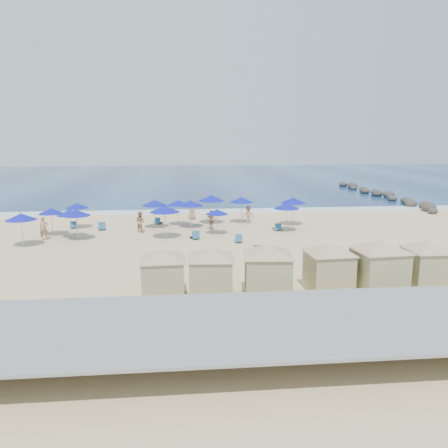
{
  "coord_description": "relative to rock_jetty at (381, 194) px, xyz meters",
  "views": [
    {
      "loc": [
        -1.71,
        -29.15,
        7.42
      ],
      "look_at": [
        1.39,
        3.0,
        1.11
      ],
      "focal_mm": 35.0,
      "sensor_mm": 36.0,
      "label": 1
    }
  ],
  "objects": [
    {
      "name": "umbrella_2",
      "position": [
        -34.51,
        -17.0,
        1.58
      ],
      "size": [
        1.97,
        1.97,
        2.24
      ],
      "color": "#A5A8AD",
      "rests_on": "ground"
    },
    {
      "name": "cabana_2",
      "position": [
        -21.77,
        -34.6,
        1.28
      ],
      "size": [
        4.54,
        4.54,
        2.86
      ],
      "color": "tan",
      "rests_on": "ground"
    },
    {
      "name": "trash_bin",
      "position": [
        -20.87,
        -27.84,
        0.03
      ],
      "size": [
        0.79,
        0.79,
        0.78
      ],
      "primitive_type": "cube",
      "rotation": [
        0.0,
        0.0,
        0.02
      ],
      "color": "black",
      "rests_on": "ground"
    },
    {
      "name": "surf_line",
      "position": [
        -24.01,
        -9.4,
        -0.32
      ],
      "size": [
        160.0,
        2.5,
        0.08
      ],
      "primitive_type": "cube",
      "color": "white",
      "rests_on": "ground"
    },
    {
      "name": "ocean",
      "position": [
        -24.01,
        30.1,
        -0.33
      ],
      "size": [
        160.0,
        80.0,
        0.06
      ],
      "primitive_type": "cube",
      "color": "navy",
      "rests_on": "ground"
    },
    {
      "name": "umbrella_9",
      "position": [
        -20.46,
        -15.87,
        1.73
      ],
      "size": [
        2.12,
        2.12,
        2.41
      ],
      "color": "#A5A8AD",
      "rests_on": "ground"
    },
    {
      "name": "beach_chair_5",
      "position": [
        -17.87,
        -19.39,
        -0.14
      ],
      "size": [
        0.8,
        1.25,
        0.64
      ],
      "color": "#235581",
      "rests_on": "ground"
    },
    {
      "name": "beachgoer_4",
      "position": [
        -24.85,
        -13.69,
        0.53
      ],
      "size": [
        0.98,
        0.74,
        1.79
      ],
      "primitive_type": "imported",
      "rotation": [
        0.0,
        0.0,
        6.07
      ],
      "color": "tan",
      "rests_on": "ground"
    },
    {
      "name": "umbrella_1",
      "position": [
        -36.86,
        -23.16,
        1.77
      ],
      "size": [
        2.16,
        2.16,
        2.45
      ],
      "color": "#A5A8AD",
      "rests_on": "ground"
    },
    {
      "name": "beach_chair_3",
      "position": [
        -24.83,
        -21.88,
        -0.12
      ],
      "size": [
        0.83,
        1.34,
        0.69
      ],
      "color": "#235581",
      "rests_on": "ground"
    },
    {
      "name": "cabana_1",
      "position": [
        -24.43,
        -34.41,
        1.18
      ],
      "size": [
        4.27,
        4.27,
        2.69
      ],
      "color": "tan",
      "rests_on": "ground"
    },
    {
      "name": "rock_jetty",
      "position": [
        0.0,
        0.0,
        0.0
      ],
      "size": [
        2.56,
        26.66,
        0.96
      ],
      "color": "#2E2926",
      "rests_on": "ground"
    },
    {
      "name": "beachgoer_2",
      "position": [
        -23.36,
        -18.44,
        0.46
      ],
      "size": [
        1.0,
        0.92,
        1.65
      ],
      "primitive_type": "imported",
      "rotation": [
        0.0,
        0.0,
        0.68
      ],
      "color": "tan",
      "rests_on": "ground"
    },
    {
      "name": "umbrella_8",
      "position": [
        -23.03,
        -20.46,
        1.45
      ],
      "size": [
        1.83,
        1.83,
        2.09
      ],
      "color": "#A5A8AD",
      "rests_on": "ground"
    },
    {
      "name": "beach_chair_1",
      "position": [
        -32.41,
        -17.78,
        -0.11
      ],
      "size": [
        0.85,
        1.4,
        0.72
      ],
      "color": "#235581",
      "rests_on": "ground"
    },
    {
      "name": "cabana_3",
      "position": [
        -18.66,
        -34.16,
        1.2
      ],
      "size": [
        4.35,
        4.35,
        2.73
      ],
      "color": "tan",
      "rests_on": "ground"
    },
    {
      "name": "umbrella_11",
      "position": [
        -17.36,
        -19.94,
        1.76
      ],
      "size": [
        2.15,
        2.15,
        2.44
      ],
      "color": "#A5A8AD",
      "rests_on": "ground"
    },
    {
      "name": "beachgoer_3",
      "position": [
        -19.88,
        -16.17,
        0.42
      ],
      "size": [
        1.02,
        0.6,
        1.57
      ],
      "primitive_type": "imported",
      "rotation": [
        0.0,
        0.0,
        3.13
      ],
      "color": "tan",
      "rests_on": "ground"
    },
    {
      "name": "beachgoer_0",
      "position": [
        -36.03,
        -21.14,
        0.5
      ],
      "size": [
        0.75,
        0.66,
        1.73
      ],
      "primitive_type": "imported",
      "rotation": [
        0.0,
        0.0,
        0.47
      ],
      "color": "tan",
      "rests_on": "ground"
    },
    {
      "name": "umbrella_0",
      "position": [
        -35.85,
        -19.64,
        1.58
      ],
      "size": [
        1.97,
        1.97,
        2.24
      ],
      "color": "#A5A8AD",
      "rests_on": "ground"
    },
    {
      "name": "cabana_4",
      "position": [
        -16.28,
        -34.53,
        1.33
      ],
      "size": [
        4.69,
        4.69,
        2.95
      ],
      "color": "tan",
      "rests_on": "ground"
    },
    {
      "name": "umbrella_5",
      "position": [
        -28.04,
        -17.54,
        1.8
      ],
      "size": [
        2.19,
        2.19,
        2.49
      ],
      "color": "#A5A8AD",
      "rests_on": "ground"
    },
    {
      "name": "cabana_5",
      "position": [
        -13.62,
        -34.29,
        1.25
      ],
      "size": [
        4.49,
        4.49,
        2.81
      ],
      "color": "tan",
      "rests_on": "ground"
    },
    {
      "name": "beach_chair_0",
      "position": [
        -34.96,
        -16.81,
        -0.14
      ],
      "size": [
        0.81,
        1.24,
        0.63
      ],
      "color": "#235581",
      "rests_on": "ground"
    },
    {
      "name": "umbrella_3",
      "position": [
        -33.51,
        -21.5,
        1.71
      ],
      "size": [
        2.1,
        2.1,
        2.39
      ],
      "color": "#A5A8AD",
      "rests_on": "ground"
    },
    {
      "name": "umbrella_4",
      "position": [
        -26.07,
        -16.46,
        1.63
      ],
      "size": [
        2.01,
        2.01,
        2.29
      ],
      "color": "#A5A8AD",
      "rests_on": "ground"
    },
    {
      "name": "umbrella_7",
      "position": [
        -23.18,
        -16.08,
        1.95
      ],
      "size": [
        2.34,
        2.34,
        2.66
      ],
      "color": "#A5A8AD",
      "rests_on": "ground"
    },
    {
      "name": "beachgoer_1",
      "position": [
        -29.13,
        -19.06,
        0.5
      ],
      "size": [
        1.06,
        1.03,
        1.72
      ],
      "primitive_type": "imported",
      "rotation": [
        0.0,
        0.0,
        2.47
      ],
      "color": "tan",
      "rests_on": "ground"
    },
    {
      "name": "seawall",
      "position": [
        -24.01,
        -38.4,
        0.29
      ],
      "size": [
        160.0,
        6.1,
        1.22
      ],
      "color": "gray",
      "rests_on": "ground"
    },
    {
      "name": "umbrella_12",
      "position": [
        -34.2,
        -20.64,
        1.6
      ],
      "size": [
        1.99,
        1.99,
        2.26
      ],
      "color": "#A5A8AD",
      "rests_on": "ground"
    },
    {
      "name": "umbrella_13",
      "position": [
        -25.03,
        -17.74,
        1.77
      ],
      "size": [
        2.16,
        2.16,
        2.46
      ],
      "color": "#A5A8AD",
      "rests_on": "ground"
    },
    {
      "name": "cabana_0",
      "position": [
        -26.7,
        -34.28,
        1.14
      ],
      "size": [
        4.19,
        4.19,
        2.63
      ],
      "color": "tan",
      "rests_on": "ground"
    },
    {
      "name": "ground",
      "position": [
        -24.01,
        -24.9,
        -0.36
      ],
      "size": [
        160.0,
        160.0,
        0.0
      ],
      "primitive_type": "plane",
      "color": "beige",
      "rests_on": "ground"
    },
    {
      "name": "umbrella_6",
      "position": [
        -27.05,
        -21.56,
        1.91
      ],
      "size": [
        2.3,
        2.3,
        2.62
      ],
      "color": "#A5A8AD",
      "rests_on": "ground"
    },
    {
      "name": "umbrella_10",
      "position": [
        -16.17,
        -17.44,
        1.84
      ],
      "size": [
        2.23,
        2.23,
        2.53
      ],
      "color": "#A5A8AD",
      "rests_on": "ground"
    },
    {
      "name": "beach_chair_4",
      "position": [
        -21.68,
        -23.28,
        -0.13
      ],
      "size": [
        0.64,
        1.24,
        0.66
      ],
      "color": "#235581",
      "rests_on": "ground"
    },
    {
      "name": "beach_chair_2",
      "position": [
        -27.87,
        -15.74,
        -0.14
      ],
      "size": [
        0.78,
        1.25,
        0.64
      ],
      "color": "#235581",
      "rests_on": "ground"
    }
  ]
}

